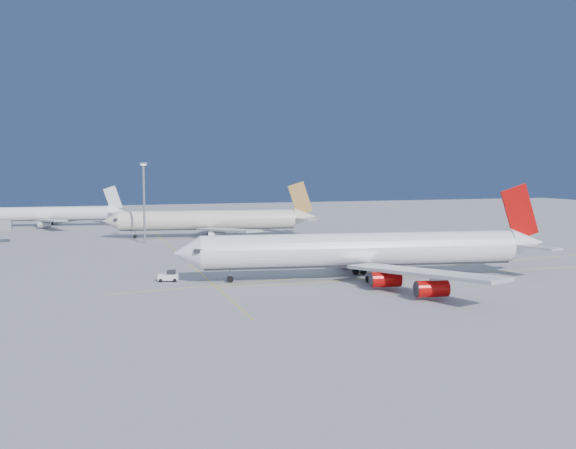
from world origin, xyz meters
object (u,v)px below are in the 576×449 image
object	(u,v)px
airliner_virgin	(369,250)
pushback_tug	(169,276)
airliner_etihad	(213,220)
airliner_third	(49,214)
light_mast	(144,196)

from	to	relation	value
airliner_virgin	pushback_tug	world-z (taller)	airliner_virgin
airliner_etihad	pushback_tug	world-z (taller)	airliner_etihad
airliner_virgin	airliner_third	xyz separation A→B (m)	(-65.13, 138.48, -1.09)
pushback_tug	light_mast	distance (m)	64.62
airliner_virgin	airliner_third	bearing A→B (deg)	123.47
pushback_tug	light_mast	bearing A→B (deg)	104.17
airliner_third	pushback_tug	world-z (taller)	airliner_third
airliner_virgin	pushback_tug	size ratio (longest dim) A/B	17.97
airliner_third	light_mast	size ratio (longest dim) A/B	2.41
airliner_virgin	pushback_tug	xyz separation A→B (m)	(-37.86, 8.60, -4.61)
airliner_etihad	airliner_third	xyz separation A→B (m)	(-50.55, 55.28, -0.77)
airliner_virgin	airliner_etihad	xyz separation A→B (m)	(-14.58, 83.20, -0.32)
airliner_virgin	airliner_etihad	distance (m)	84.47
airliner_third	light_mast	world-z (taller)	light_mast
pushback_tug	airliner_etihad	bearing A→B (deg)	88.04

